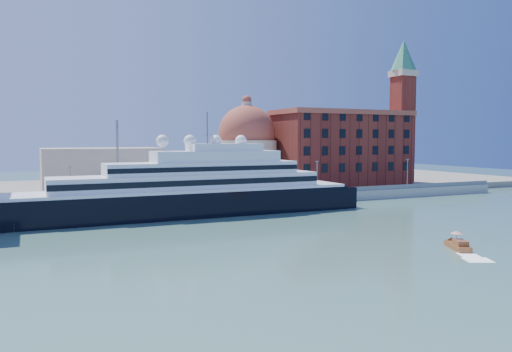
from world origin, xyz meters
name	(u,v)px	position (x,y,z in m)	size (l,w,h in m)	color
ground	(265,231)	(0.00, 0.00, 0.00)	(400.00, 400.00, 0.00)	#386159
quay	(203,202)	(0.00, 34.00, 1.25)	(180.00, 10.00, 2.50)	gray
land	(161,188)	(0.00, 75.00, 1.00)	(260.00, 72.00, 2.00)	slate
quay_fence	(209,196)	(0.00, 29.50, 3.10)	(180.00, 0.10, 1.20)	slate
superyacht	(170,196)	(-10.94, 23.00, 4.47)	(86.66, 12.01, 25.90)	black
water_taxi	(458,245)	(19.45, -25.63, 0.67)	(4.22, 6.11, 2.77)	brown
warehouse	(342,147)	(52.00, 52.00, 13.79)	(43.00, 19.00, 23.25)	maroon
campanile	(403,102)	(76.00, 52.00, 28.76)	(8.40, 8.40, 47.00)	maroon
church	(197,158)	(6.39, 57.72, 10.91)	(66.00, 18.00, 25.50)	beige
lamp_posts	(152,168)	(-12.67, 32.27, 9.84)	(120.80, 2.40, 18.00)	slate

